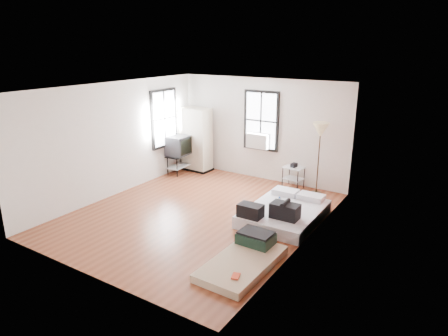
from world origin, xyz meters
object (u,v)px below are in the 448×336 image
Objects in this scene: wardrobe at (196,140)px; side_table at (294,171)px; mattress_main at (284,212)px; mattress_bare at (246,257)px; floor_lamp at (320,133)px; tv_stand at (179,147)px.

wardrobe is 3.16m from side_table.
mattress_main is 1.14× the size of mattress_bare.
mattress_main is 1.09× the size of floor_lamp.
floor_lamp reaches higher than mattress_bare.
mattress_bare is 5.61m from wardrobe.
floor_lamp is (-0.14, 3.92, 1.46)m from mattress_bare.
mattress_bare is at bearing -85.38° from mattress_main.
side_table is 0.37× the size of floor_lamp.
mattress_main is 4.23m from tv_stand.
floor_lamp is 4.11m from tv_stand.
mattress_bare is at bearing -78.51° from side_table.
wardrobe is (-3.93, 3.92, 0.82)m from mattress_bare.
wardrobe is at bearing -178.71° from side_table.
mattress_main is 2.38m from floor_lamp.
side_table is (3.12, 0.07, -0.48)m from wardrobe.
mattress_bare is 1.57× the size of tv_stand.
tv_stand is at bearing -169.34° from side_table.
mattress_bare is (0.19, -2.00, -0.06)m from mattress_main.
floor_lamp is (0.04, 1.92, 1.40)m from mattress_main.
side_table is at bearing 102.49° from mattress_bare.
floor_lamp is at bearing 93.09° from mattress_bare.
tv_stand is at bearing 160.28° from mattress_main.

